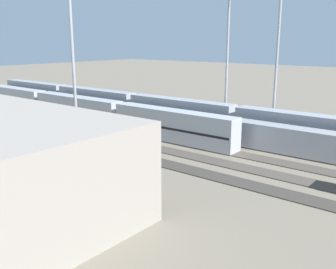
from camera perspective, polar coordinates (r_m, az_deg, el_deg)
ground_plane at (r=64.16m, az=-1.39°, el=-0.55°), size 400.00×400.00×0.00m
track_bed_0 at (r=71.84m, az=3.77°, el=1.03°), size 140.00×2.80×0.12m
track_bed_1 at (r=67.92m, az=1.34°, el=0.31°), size 140.00×2.80×0.12m
track_bed_2 at (r=64.15m, az=-1.39°, el=-0.50°), size 140.00×2.80×0.12m
track_bed_3 at (r=60.55m, az=-4.45°, el=-1.41°), size 140.00×2.80×0.12m
track_bed_4 at (r=57.16m, az=-7.89°, el=-2.42°), size 140.00×2.80×0.12m
train_on_track_0 at (r=73.20m, az=1.74°, el=3.33°), size 119.80×3.06×5.00m
train_on_track_2 at (r=78.72m, az=-13.28°, el=3.71°), size 71.40×3.06×5.00m
train_on_track_1 at (r=71.07m, az=-2.34°, el=2.57°), size 114.80×3.00×4.40m
light_mast_0 at (r=65.65m, az=16.30°, el=17.30°), size 2.80×0.70×33.10m
light_mast_1 at (r=56.47m, az=-14.17°, el=15.06°), size 2.80×0.70×27.57m
light_mast_2 at (r=69.91m, az=8.90°, el=14.43°), size 2.80×0.70×26.35m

